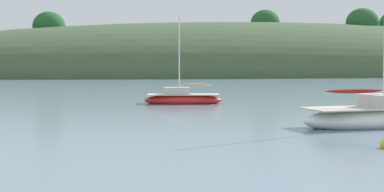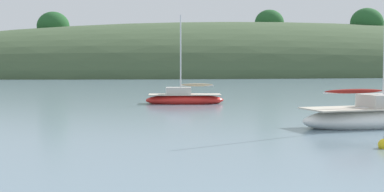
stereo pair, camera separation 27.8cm
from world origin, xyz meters
name	(u,v)px [view 1 (the left image)]	position (x,y,z in m)	size (l,w,h in m)	color
far_shoreline_hill	(259,75)	(25.16, 94.31, 0.08)	(150.00, 36.00, 21.52)	#425638
sailboat_cream_ketch	(377,117)	(7.84, 15.57, 0.44)	(7.65, 3.52, 8.92)	white
sailboat_red_portside	(183,99)	(1.22, 30.61, 0.34)	(5.52, 2.47, 6.24)	red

